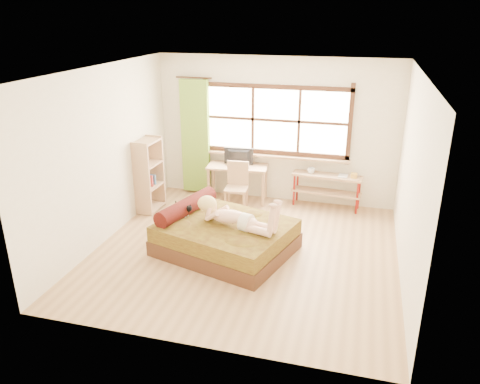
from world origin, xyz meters
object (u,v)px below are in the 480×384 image
(woman, at_px, (234,208))
(pipe_shelf, at_px, (327,183))
(bookshelf, at_px, (149,175))
(chair, at_px, (237,183))
(bed, at_px, (223,235))
(desk, at_px, (237,170))
(kitten, at_px, (183,209))

(woman, xyz_separation_m, pipe_shelf, (1.17, 2.20, -0.28))
(woman, bearing_deg, bookshelf, 164.21)
(chair, relative_size, bookshelf, 0.66)
(bed, height_order, bookshelf, bookshelf)
(chair, distance_m, pipe_shelf, 1.67)
(pipe_shelf, relative_size, bookshelf, 0.97)
(woman, bearing_deg, desk, 120.58)
(chair, bearing_deg, desk, 98.87)
(desk, distance_m, chair, 0.40)
(kitten, relative_size, desk, 0.24)
(bed, distance_m, desk, 2.07)
(chair, height_order, bookshelf, bookshelf)
(woman, height_order, kitten, woman)
(desk, xyz_separation_m, bookshelf, (-1.42, -0.85, 0.07))
(bed, relative_size, bookshelf, 1.66)
(bed, bearing_deg, chair, 114.59)
(bookshelf, bearing_deg, pipe_shelf, 20.06)
(chair, bearing_deg, bookshelf, -167.64)
(chair, bearing_deg, bed, -87.15)
(kitten, bearing_deg, bookshelf, 151.36)
(pipe_shelf, bearing_deg, desk, -170.29)
(desk, bearing_deg, pipe_shelf, -1.19)
(chair, bearing_deg, kitten, -111.06)
(desk, xyz_separation_m, pipe_shelf, (1.69, 0.12, -0.15))
(bed, xyz_separation_m, pipe_shelf, (1.36, 2.13, 0.21))
(chair, bearing_deg, woman, -81.17)
(bed, xyz_separation_m, woman, (0.19, -0.06, 0.49))
(kitten, distance_m, bookshelf, 1.52)
(woman, relative_size, chair, 1.48)
(woman, bearing_deg, kitten, -173.25)
(desk, height_order, pipe_shelf, pipe_shelf)
(woman, xyz_separation_m, chair, (-0.43, 1.71, -0.25))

